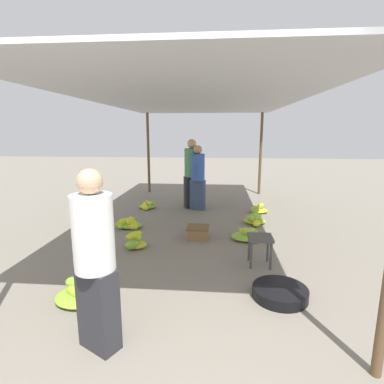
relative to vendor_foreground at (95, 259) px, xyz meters
name	(u,v)px	position (x,y,z in m)	size (l,w,h in m)	color
canopy_post_back_left	(148,153)	(-1.14, 6.90, 0.39)	(0.08, 0.08, 2.44)	brown
canopy_post_back_right	(261,154)	(2.29, 6.90, 0.39)	(0.08, 0.08, 2.44)	brown
canopy_tarp	(195,100)	(0.58, 3.39, 1.63)	(3.83, 7.42, 0.04)	#B2B2B7
vendor_foreground	(95,259)	(0.00, 0.00, 0.00)	(0.46, 0.46, 1.60)	#2D2D33
stool	(260,242)	(1.64, 1.82, -0.49)	(0.34, 0.34, 0.43)	#4C4C4C
basin_black	(280,293)	(1.76, 0.95, -0.77)	(0.63, 0.63, 0.13)	black
banana_pile_left_0	(135,242)	(-0.32, 2.28, -0.72)	(0.36, 0.45, 0.28)	#CCD628
banana_pile_left_1	(129,224)	(-0.72, 3.28, -0.74)	(0.55, 0.44, 0.22)	yellow
banana_pile_left_2	(83,294)	(-0.49, 0.71, -0.76)	(0.63, 0.53, 0.20)	#80B835
banana_pile_left_3	(147,206)	(-0.73, 4.84, -0.76)	(0.40, 0.53, 0.19)	yellow
banana_pile_right_0	(248,235)	(1.58, 2.88, -0.76)	(0.60, 0.64, 0.21)	#A8C82E
banana_pile_right_1	(254,220)	(1.80, 3.82, -0.76)	(0.45, 0.64, 0.22)	yellow
banana_pile_right_2	(258,210)	(1.98, 4.67, -0.76)	(0.44, 0.52, 0.23)	#C4D329
crate_near	(198,232)	(0.68, 2.86, -0.73)	(0.40, 0.40, 0.21)	olive
shopper_walking_mid	(198,177)	(0.54, 4.88, -0.02)	(0.41, 0.41, 1.57)	#384766
shopper_walking_far	(192,173)	(0.38, 5.05, 0.05)	(0.46, 0.46, 1.71)	#2D2D33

